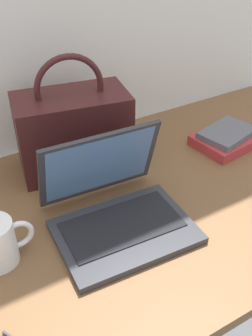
# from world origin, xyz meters

# --- Properties ---
(desk) EXTENTS (1.60, 0.76, 0.03)m
(desk) POSITION_xyz_m (0.00, 0.00, 0.01)
(desk) COLOR brown
(desk) RESTS_ON ground
(laptop) EXTENTS (0.32, 0.30, 0.21)m
(laptop) POSITION_xyz_m (-0.10, -0.04, 0.08)
(laptop) COLOR #2D2D33
(laptop) RESTS_ON desk
(handbag) EXTENTS (0.32, 0.21, 0.33)m
(handbag) POSITION_xyz_m (-0.08, 0.23, 0.15)
(handbag) COLOR #3F1919
(handbag) RESTS_ON desk
(book_stack) EXTENTS (0.21, 0.17, 0.05)m
(book_stack) POSITION_xyz_m (0.37, 0.10, 0.05)
(book_stack) COLOR #B23333
(book_stack) RESTS_ON desk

